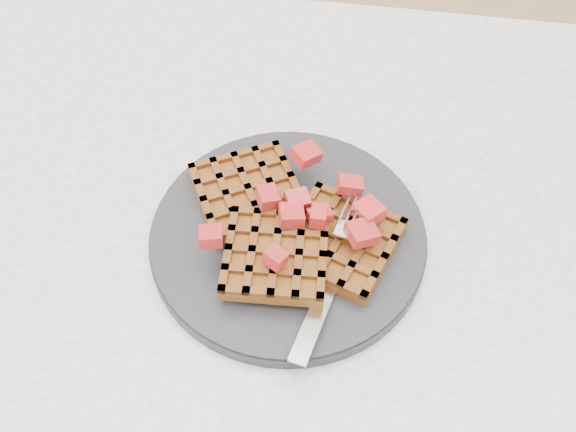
{
  "coord_description": "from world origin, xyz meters",
  "views": [
    {
      "loc": [
        -0.1,
        -0.33,
        1.27
      ],
      "look_at": [
        -0.15,
        0.01,
        0.79
      ],
      "focal_mm": 40.0,
      "sensor_mm": 36.0,
      "label": 1
    }
  ],
  "objects": [
    {
      "name": "waffles",
      "position": [
        -0.15,
        0.01,
        0.78
      ],
      "size": [
        0.22,
        0.19,
        0.03
      ],
      "color": "brown",
      "rests_on": "plate"
    },
    {
      "name": "plate",
      "position": [
        -0.15,
        0.01,
        0.76
      ],
      "size": [
        0.27,
        0.27,
        0.02
      ],
      "primitive_type": "cylinder",
      "color": "black",
      "rests_on": "table"
    },
    {
      "name": "strawberry_pile",
      "position": [
        -0.15,
        0.01,
        0.8
      ],
      "size": [
        0.15,
        0.15,
        0.02
      ],
      "primitive_type": null,
      "color": "maroon",
      "rests_on": "waffles"
    },
    {
      "name": "fork",
      "position": [
        -0.1,
        -0.03,
        0.77
      ],
      "size": [
        0.06,
        0.18,
        0.02
      ],
      "primitive_type": null,
      "rotation": [
        0.0,
        0.0,
        -0.21
      ],
      "color": "silver",
      "rests_on": "plate"
    },
    {
      "name": "table",
      "position": [
        0.0,
        0.0,
        0.64
      ],
      "size": [
        1.2,
        0.8,
        0.75
      ],
      "color": "white",
      "rests_on": "ground"
    }
  ]
}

